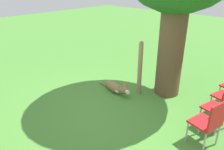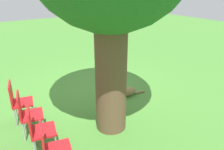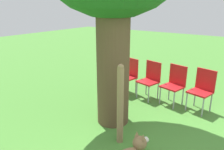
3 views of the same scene
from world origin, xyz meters
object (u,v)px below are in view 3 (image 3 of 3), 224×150
Objects in this scene: red_chair_3 at (129,74)px; red_chair_2 at (150,78)px; red_chair_0 at (202,88)px; fence_post at (120,105)px; red_chair_1 at (175,82)px.

red_chair_2 is at bearing 105.67° from red_chair_3.
red_chair_0 is 1.84m from red_chair_3.
red_chair_2 is 0.61m from red_chair_3.
red_chair_2 is at bearing 12.32° from fence_post.
red_chair_2 is (-0.05, 1.23, 0.00)m from red_chair_0.
red_chair_0 is 1.00× the size of red_chair_1.
red_chair_0 is 1.23m from red_chair_2.
red_chair_0 is 1.00× the size of red_chair_2.
red_chair_1 is 0.61m from red_chair_2.
red_chair_3 is at bearing -74.33° from red_chair_2.
red_chair_3 is at bearing -74.33° from red_chair_0.
fence_post reaches higher than red_chair_0.
red_chair_2 is 1.00× the size of red_chair_3.
fence_post is 1.50× the size of red_chair_3.
fence_post is 1.50× the size of red_chair_2.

